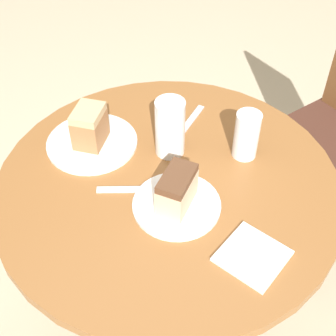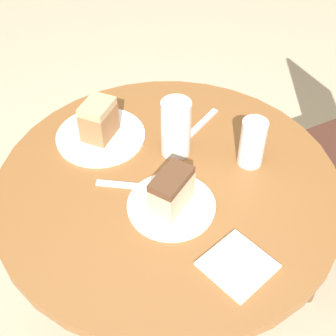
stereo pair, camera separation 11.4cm
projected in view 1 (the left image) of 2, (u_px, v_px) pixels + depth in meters
ground_plane at (168, 326)px, 1.71m from camera, size 8.00×8.00×0.00m
table at (168, 228)px, 1.30m from camera, size 0.86×0.86×0.78m
plate_near at (177, 205)px, 1.10m from camera, size 0.21×0.21×0.01m
plate_far at (92, 143)px, 1.26m from camera, size 0.24×0.24×0.01m
cake_slice_near at (177, 190)px, 1.06m from camera, size 0.11×0.13×0.09m
cake_slice_far at (90, 126)px, 1.22m from camera, size 0.11×0.12×0.10m
glass_lemonade at (246, 137)px, 1.19m from camera, size 0.06×0.06×0.13m
glass_water at (170, 131)px, 1.19m from camera, size 0.08×0.08×0.16m
napkin_stack at (252, 256)px, 1.00m from camera, size 0.16×0.16×0.01m
fork at (128, 190)px, 1.14m from camera, size 0.11×0.14×0.00m
spoon at (191, 121)px, 1.33m from camera, size 0.08×0.14×0.00m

